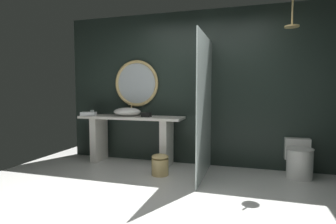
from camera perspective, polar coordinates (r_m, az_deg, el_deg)
ground_plane at (r=3.16m, az=-0.85°, el=-19.25°), size 5.76×5.76×0.00m
back_wall_panel at (r=4.73m, az=6.19°, el=4.85°), size 4.80×0.10×2.60m
vanity_counter at (r=4.82m, az=-7.59°, el=-4.40°), size 1.82×0.50×0.83m
vessel_sink at (r=4.84m, az=-8.48°, el=0.06°), size 0.49×0.40×0.21m
tumbler_cup at (r=5.08m, az=-15.49°, el=-0.13°), size 0.07×0.07×0.10m
tissue_box at (r=4.62m, az=-4.54°, el=-0.57°), size 0.15×0.12×0.07m
round_wall_mirror at (r=4.97m, az=-6.58°, el=5.93°), size 0.83×0.06×0.83m
shower_glass_panel at (r=4.03m, az=7.62°, el=1.03°), size 0.02×1.26×2.06m
rain_shower_head at (r=4.31m, az=24.36°, el=16.36°), size 0.20×0.20×0.36m
toilet at (r=4.50m, az=25.57°, el=-8.91°), size 0.38×0.53×0.54m
waste_bin at (r=4.19m, az=-1.67°, el=-10.83°), size 0.26×0.26×0.32m
folded_hand_towel at (r=5.01m, az=-16.20°, el=-0.38°), size 0.28×0.19×0.07m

